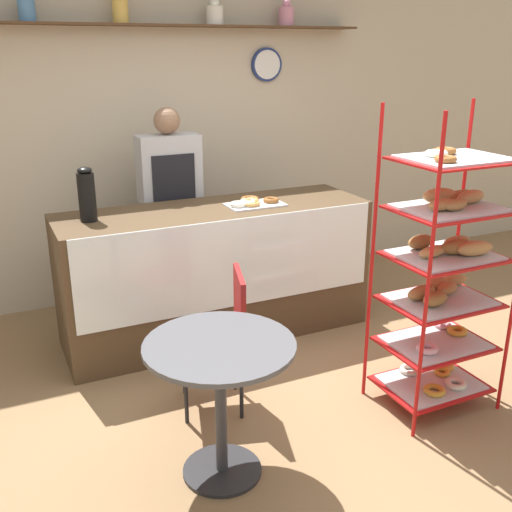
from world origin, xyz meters
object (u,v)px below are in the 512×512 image
at_px(person_worker, 171,206).
at_px(coffee_carafe, 87,195).
at_px(cafe_table, 220,377).
at_px(pastry_rack, 443,271).
at_px(cafe_chair, 225,327).
at_px(donut_tray_counter, 252,202).

bearing_deg(person_worker, coffee_carafe, -146.06).
bearing_deg(coffee_carafe, person_worker, 33.94).
height_order(person_worker, cafe_table, person_worker).
bearing_deg(pastry_rack, coffee_carafe, 139.56).
bearing_deg(cafe_table, person_worker, 78.68).
relative_size(cafe_table, cafe_chair, 0.87).
height_order(cafe_chair, coffee_carafe, coffee_carafe).
xyz_separation_m(cafe_table, donut_tray_counter, (0.85, 1.46, 0.45)).
xyz_separation_m(person_worker, cafe_chair, (-0.15, -1.46, -0.38)).
xyz_separation_m(person_worker, cafe_table, (-0.41, -2.03, -0.34)).
height_order(person_worker, donut_tray_counter, person_worker).
bearing_deg(coffee_carafe, cafe_table, -78.82).
bearing_deg(coffee_carafe, donut_tray_counter, -4.47).
bearing_deg(donut_tray_counter, cafe_chair, -123.64).
height_order(pastry_rack, donut_tray_counter, pastry_rack).
xyz_separation_m(pastry_rack, donut_tray_counter, (-0.58, 1.39, 0.15)).
relative_size(pastry_rack, person_worker, 1.08).
height_order(person_worker, cafe_chair, person_worker).
xyz_separation_m(person_worker, donut_tray_counter, (0.44, -0.57, 0.11)).
relative_size(cafe_table, donut_tray_counter, 1.78).
xyz_separation_m(cafe_table, cafe_chair, (0.26, 0.57, -0.04)).
distance_m(cafe_chair, donut_tray_counter, 1.18).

